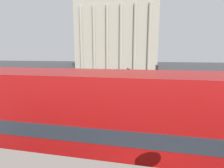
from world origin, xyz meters
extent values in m
cylinder|color=black|center=(2.28, 4.57, 0.52)|extent=(1.03, 0.22, 1.03)
cylinder|color=black|center=(-5.50, 4.57, 0.52)|extent=(1.03, 0.22, 1.03)
cube|color=#B71414|center=(-1.61, 3.33, 1.36)|extent=(10.58, 2.47, 1.69)
cube|color=#2D3842|center=(-1.61, 3.33, 2.43)|extent=(10.37, 2.49, 0.45)
cube|color=#B71414|center=(-1.61, 3.33, 3.36)|extent=(10.58, 2.47, 1.40)
cube|color=#B2A893|center=(-10.10, 55.85, 10.74)|extent=(25.12, 12.89, 21.47)
cylinder|color=#B2A893|center=(-20.15, 48.95, 9.13)|extent=(0.90, 0.90, 18.25)
cylinder|color=#B2A893|center=(-16.13, 48.95, 9.13)|extent=(0.90, 0.90, 18.25)
cylinder|color=#B2A893|center=(-12.11, 48.95, 9.13)|extent=(0.90, 0.90, 18.25)
cylinder|color=#B2A893|center=(-8.09, 48.95, 9.13)|extent=(0.90, 0.90, 18.25)
cylinder|color=#B2A893|center=(-4.07, 48.95, 9.13)|extent=(0.90, 0.90, 18.25)
cylinder|color=#B2A893|center=(-0.05, 48.95, 9.13)|extent=(0.90, 0.90, 18.25)
cylinder|color=black|center=(-2.23, 15.61, 1.61)|extent=(0.12, 0.12, 3.22)
cube|color=black|center=(-2.05, 15.61, 2.77)|extent=(0.20, 0.24, 0.70)
sphere|color=gold|center=(-1.94, 15.61, 2.92)|extent=(0.14, 0.14, 0.14)
cylinder|color=black|center=(0.86, 21.88, 1.61)|extent=(0.12, 0.12, 3.23)
cube|color=black|center=(1.04, 21.88, 2.78)|extent=(0.20, 0.24, 0.70)
sphere|color=red|center=(1.15, 21.88, 2.93)|extent=(0.14, 0.14, 0.14)
cylinder|color=black|center=(0.77, 15.56, 0.30)|extent=(0.60, 0.18, 0.60)
cylinder|color=black|center=(0.77, 13.81, 0.30)|extent=(0.60, 0.18, 0.60)
cylinder|color=black|center=(-2.03, 15.56, 0.30)|extent=(0.60, 0.18, 0.60)
cylinder|color=black|center=(-2.03, 13.81, 0.30)|extent=(0.60, 0.18, 0.60)
cube|color=maroon|center=(-0.63, 14.69, 0.57)|extent=(4.20, 1.75, 0.55)
cube|color=#2D3842|center=(-0.83, 14.69, 1.10)|extent=(1.89, 1.61, 0.50)
cylinder|color=#282B33|center=(-7.90, 19.40, 0.44)|extent=(0.14, 0.14, 0.89)
cylinder|color=#282B33|center=(-7.72, 19.40, 0.44)|extent=(0.14, 0.14, 0.89)
cylinder|color=slate|center=(-7.81, 19.40, 1.24)|extent=(0.32, 0.32, 0.70)
sphere|color=tan|center=(-7.81, 19.40, 1.71)|extent=(0.24, 0.24, 0.24)
cylinder|color=#282B33|center=(-3.89, 29.41, 0.41)|extent=(0.14, 0.14, 0.82)
cylinder|color=#282B33|center=(-3.71, 29.41, 0.41)|extent=(0.14, 0.14, 0.82)
cylinder|color=silver|center=(-3.80, 29.41, 1.14)|extent=(0.32, 0.32, 0.65)
sphere|color=tan|center=(-3.80, 29.41, 1.58)|extent=(0.22, 0.22, 0.22)
camera|label=1|loc=(-0.23, -2.17, 4.66)|focal=28.00mm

